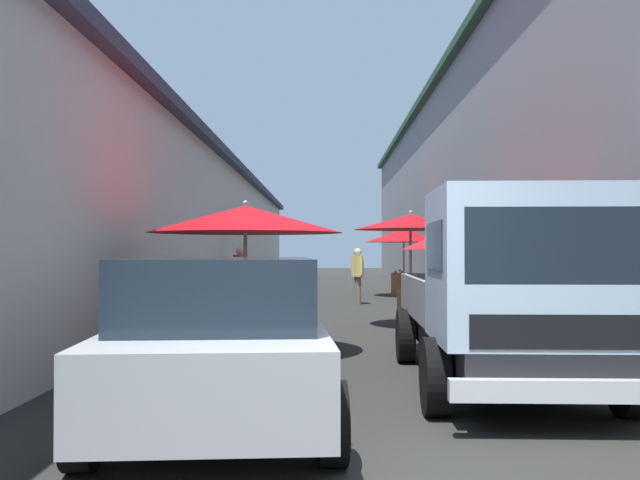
{
  "coord_description": "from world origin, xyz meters",
  "views": [
    {
      "loc": [
        -3.96,
        0.28,
        1.51
      ],
      "look_at": [
        7.74,
        0.38,
        1.7
      ],
      "focal_mm": 39.01,
      "sensor_mm": 36.0,
      "label": 1
    }
  ],
  "objects_px": {
    "fruit_stall_far_right": "(476,245)",
    "vendor_in_shade": "(240,271)",
    "hatchback_car": "(223,339)",
    "fruit_stall_near_left": "(404,241)",
    "fruit_stall_mid_lane": "(412,240)",
    "vendor_by_crates": "(358,272)",
    "delivery_truck": "(513,298)",
    "fruit_stall_near_right": "(247,232)"
  },
  "relations": [
    {
      "from": "hatchback_car",
      "to": "fruit_stall_near_right",
      "type": "bearing_deg",
      "value": 3.37
    },
    {
      "from": "delivery_truck",
      "to": "vendor_in_shade",
      "type": "bearing_deg",
      "value": 19.02
    },
    {
      "from": "fruit_stall_near_right",
      "to": "fruit_stall_far_right",
      "type": "xyz_separation_m",
      "value": [
        0.43,
        -3.39,
        -0.18
      ]
    },
    {
      "from": "fruit_stall_near_left",
      "to": "delivery_truck",
      "type": "distance_m",
      "value": 16.22
    },
    {
      "from": "hatchback_car",
      "to": "vendor_by_crates",
      "type": "relative_size",
      "value": 2.53
    },
    {
      "from": "vendor_by_crates",
      "to": "vendor_in_shade",
      "type": "height_order",
      "value": "vendor_in_shade"
    },
    {
      "from": "hatchback_car",
      "to": "vendor_in_shade",
      "type": "distance_m",
      "value": 13.61
    },
    {
      "from": "delivery_truck",
      "to": "vendor_in_shade",
      "type": "xyz_separation_m",
      "value": [
        12.59,
        4.34,
        -0.1
      ]
    },
    {
      "from": "delivery_truck",
      "to": "vendor_by_crates",
      "type": "height_order",
      "value": "delivery_truck"
    },
    {
      "from": "fruit_stall_mid_lane",
      "to": "fruit_stall_near_right",
      "type": "distance_m",
      "value": 4.72
    },
    {
      "from": "fruit_stall_near_left",
      "to": "vendor_by_crates",
      "type": "relative_size",
      "value": 1.63
    },
    {
      "from": "fruit_stall_far_right",
      "to": "hatchback_car",
      "type": "height_order",
      "value": "fruit_stall_far_right"
    },
    {
      "from": "fruit_stall_mid_lane",
      "to": "fruit_stall_far_right",
      "type": "relative_size",
      "value": 1.03
    },
    {
      "from": "fruit_stall_mid_lane",
      "to": "fruit_stall_near_left",
      "type": "xyz_separation_m",
      "value": [
        9.46,
        -0.89,
        0.13
      ]
    },
    {
      "from": "fruit_stall_mid_lane",
      "to": "fruit_stall_near_left",
      "type": "relative_size",
      "value": 0.89
    },
    {
      "from": "fruit_stall_mid_lane",
      "to": "fruit_stall_far_right",
      "type": "bearing_deg",
      "value": -170.65
    },
    {
      "from": "fruit_stall_far_right",
      "to": "vendor_by_crates",
      "type": "height_order",
      "value": "fruit_stall_far_right"
    },
    {
      "from": "vendor_in_shade",
      "to": "fruit_stall_near_left",
      "type": "bearing_deg",
      "value": -54.46
    },
    {
      "from": "fruit_stall_near_right",
      "to": "fruit_stall_far_right",
      "type": "bearing_deg",
      "value": -82.72
    },
    {
      "from": "fruit_stall_far_right",
      "to": "hatchback_car",
      "type": "distance_m",
      "value": 5.43
    },
    {
      "from": "hatchback_car",
      "to": "delivery_truck",
      "type": "distance_m",
      "value": 2.97
    },
    {
      "from": "hatchback_car",
      "to": "delivery_truck",
      "type": "xyz_separation_m",
      "value": [
        0.93,
        -2.8,
        0.3
      ]
    },
    {
      "from": "fruit_stall_near_left",
      "to": "vendor_by_crates",
      "type": "bearing_deg",
      "value": 153.85
    },
    {
      "from": "vendor_in_shade",
      "to": "fruit_stall_near_right",
      "type": "bearing_deg",
      "value": -172.26
    },
    {
      "from": "fruit_stall_far_right",
      "to": "vendor_by_crates",
      "type": "relative_size",
      "value": 1.41
    },
    {
      "from": "fruit_stall_near_left",
      "to": "delivery_truck",
      "type": "height_order",
      "value": "fruit_stall_near_left"
    },
    {
      "from": "fruit_stall_near_left",
      "to": "hatchback_car",
      "type": "xyz_separation_m",
      "value": [
        -17.12,
        3.5,
        -1.12
      ]
    },
    {
      "from": "fruit_stall_far_right",
      "to": "vendor_in_shade",
      "type": "distance_m",
      "value": 10.34
    },
    {
      "from": "fruit_stall_near_right",
      "to": "hatchback_car",
      "type": "xyz_separation_m",
      "value": [
        -3.9,
        -0.23,
        -1.05
      ]
    },
    {
      "from": "fruit_stall_near_left",
      "to": "fruit_stall_far_right",
      "type": "xyz_separation_m",
      "value": [
        -12.79,
        0.34,
        -0.25
      ]
    },
    {
      "from": "vendor_by_crates",
      "to": "fruit_stall_mid_lane",
      "type": "bearing_deg",
      "value": -172.32
    },
    {
      "from": "hatchback_car",
      "to": "delivery_truck",
      "type": "bearing_deg",
      "value": -71.59
    },
    {
      "from": "fruit_stall_near_right",
      "to": "hatchback_car",
      "type": "distance_m",
      "value": 4.04
    },
    {
      "from": "fruit_stall_near_left",
      "to": "hatchback_car",
      "type": "height_order",
      "value": "fruit_stall_near_left"
    },
    {
      "from": "fruit_stall_mid_lane",
      "to": "fruit_stall_near_left",
      "type": "distance_m",
      "value": 9.5
    },
    {
      "from": "fruit_stall_mid_lane",
      "to": "delivery_truck",
      "type": "relative_size",
      "value": 0.47
    },
    {
      "from": "fruit_stall_mid_lane",
      "to": "hatchback_car",
      "type": "relative_size",
      "value": 0.58
    },
    {
      "from": "fruit_stall_far_right",
      "to": "fruit_stall_near_right",
      "type": "bearing_deg",
      "value": 97.28
    },
    {
      "from": "hatchback_car",
      "to": "fruit_stall_near_left",
      "type": "bearing_deg",
      "value": -11.56
    },
    {
      "from": "delivery_truck",
      "to": "fruit_stall_near_left",
      "type": "bearing_deg",
      "value": -2.48
    },
    {
      "from": "fruit_stall_near_right",
      "to": "delivery_truck",
      "type": "xyz_separation_m",
      "value": [
        -2.96,
        -3.03,
        -0.75
      ]
    },
    {
      "from": "fruit_stall_mid_lane",
      "to": "vendor_by_crates",
      "type": "relative_size",
      "value": 1.46
    }
  ]
}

